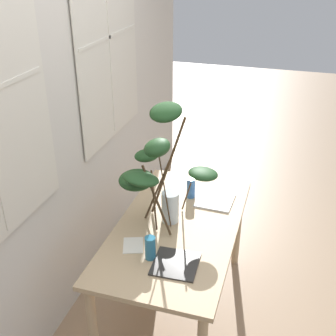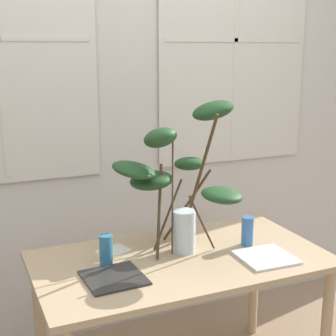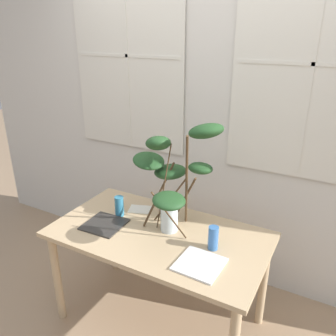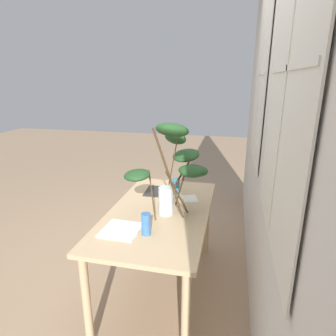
# 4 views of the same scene
# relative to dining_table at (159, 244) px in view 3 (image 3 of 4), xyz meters

# --- Properties ---
(ground) EXTENTS (14.00, 14.00, 0.00)m
(ground) POSITION_rel_dining_table_xyz_m (0.00, 0.00, -0.64)
(ground) COLOR #9E7F60
(back_wall_with_windows) EXTENTS (4.74, 0.14, 2.72)m
(back_wall_with_windows) POSITION_rel_dining_table_xyz_m (0.00, 0.79, 0.73)
(back_wall_with_windows) COLOR beige
(back_wall_with_windows) RESTS_ON ground
(dining_table) EXTENTS (1.39, 0.76, 0.73)m
(dining_table) POSITION_rel_dining_table_xyz_m (0.00, 0.00, 0.00)
(dining_table) COLOR tan
(dining_table) RESTS_ON ground
(vase_with_branches) EXTENTS (0.70, 0.65, 0.75)m
(vase_with_branches) POSITION_rel_dining_table_xyz_m (0.04, 0.13, 0.48)
(vase_with_branches) COLOR silver
(vase_with_branches) RESTS_ON dining_table
(drinking_glass_blue_left) EXTENTS (0.06, 0.06, 0.14)m
(drinking_glass_blue_left) POSITION_rel_dining_table_xyz_m (-0.35, 0.06, 0.16)
(drinking_glass_blue_left) COLOR teal
(drinking_glass_blue_left) RESTS_ON dining_table
(drinking_glass_blue_right) EXTENTS (0.06, 0.06, 0.15)m
(drinking_glass_blue_right) POSITION_rel_dining_table_xyz_m (0.37, 0.01, 0.16)
(drinking_glass_blue_right) COLOR #386BAD
(drinking_glass_blue_right) RESTS_ON dining_table
(plate_square_left) EXTENTS (0.26, 0.26, 0.01)m
(plate_square_left) POSITION_rel_dining_table_xyz_m (-0.36, -0.09, 0.10)
(plate_square_left) COLOR #2D2B28
(plate_square_left) RESTS_ON dining_table
(plate_square_right) EXTENTS (0.26, 0.26, 0.01)m
(plate_square_right) POSITION_rel_dining_table_xyz_m (0.36, -0.17, 0.10)
(plate_square_right) COLOR white
(plate_square_right) RESTS_ON dining_table
(napkin_folded) EXTENTS (0.19, 0.16, 0.00)m
(napkin_folded) POSITION_rel_dining_table_xyz_m (-0.27, 0.20, 0.09)
(napkin_folded) COLOR silver
(napkin_folded) RESTS_ON dining_table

